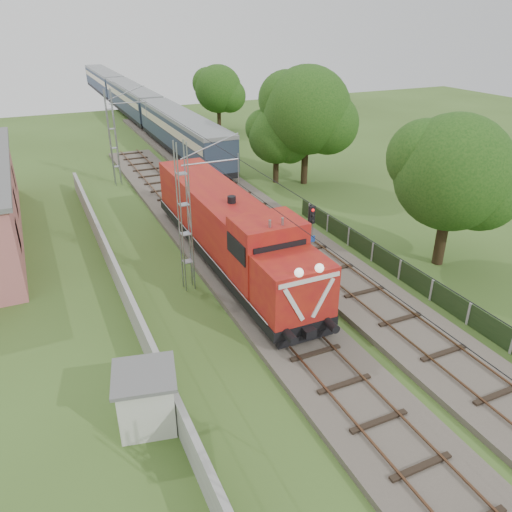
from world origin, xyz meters
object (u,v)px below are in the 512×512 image
signal_post (310,229)px  relay_hut (146,398)px  locomotive (229,229)px  coach_rake (132,99)px

signal_post → relay_hut: signal_post is taller
relay_hut → locomotive: bearing=54.7°
relay_hut → signal_post: bearing=33.3°
coach_rake → relay_hut: (-12.40, -59.48, -1.46)m
locomotive → signal_post: size_ratio=4.18×
coach_rake → relay_hut: 60.77m
locomotive → relay_hut: 12.87m
locomotive → signal_post: 4.81m
locomotive → relay_hut: size_ratio=7.06×
coach_rake → relay_hut: size_ratio=26.96×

